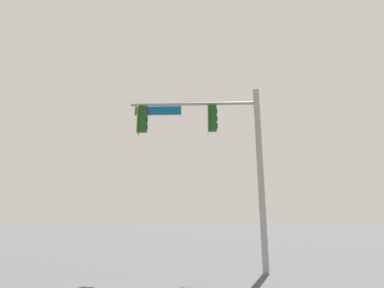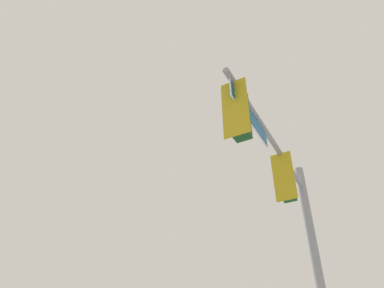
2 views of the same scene
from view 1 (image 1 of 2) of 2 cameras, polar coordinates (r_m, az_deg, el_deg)
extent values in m
cylinder|color=gray|center=(12.39, 12.94, -5.78)|extent=(0.25, 0.25, 7.39)
cylinder|color=gray|center=(13.00, 0.23, 7.63)|extent=(5.38, 0.90, 0.13)
cube|color=gold|center=(12.76, 3.04, 4.87)|extent=(0.10, 0.52, 1.30)
cube|color=#144719|center=(12.76, 3.90, 4.88)|extent=(0.40, 0.37, 1.10)
cylinder|color=#144719|center=(12.97, 3.86, 7.42)|extent=(0.04, 0.04, 0.12)
cylinder|color=red|center=(12.88, 4.77, 6.27)|extent=(0.06, 0.22, 0.22)
cylinder|color=#392D05|center=(12.77, 4.80, 4.88)|extent=(0.06, 0.22, 0.22)
cylinder|color=black|center=(12.66, 4.83, 3.47)|extent=(0.06, 0.22, 0.22)
cube|color=gold|center=(13.06, -10.19, 4.62)|extent=(0.10, 0.52, 1.30)
cube|color=#144719|center=(13.02, -9.37, 4.64)|extent=(0.40, 0.37, 1.10)
cylinder|color=#144719|center=(13.23, -9.26, 7.15)|extent=(0.04, 0.04, 0.12)
cylinder|color=red|center=(13.09, -8.45, 6.03)|extent=(0.06, 0.22, 0.22)
cylinder|color=#392D05|center=(12.98, -8.50, 4.67)|extent=(0.06, 0.22, 0.22)
cylinder|color=black|center=(12.88, -8.55, 3.28)|extent=(0.06, 0.22, 0.22)
cube|color=#0A4C7F|center=(13.03, -6.48, 6.30)|extent=(1.97, 0.32, 0.38)
cube|color=white|center=(13.03, -6.48, 6.30)|extent=(2.03, 0.32, 0.44)
camera|label=2|loc=(12.90, -36.65, -13.18)|focal=35.00mm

